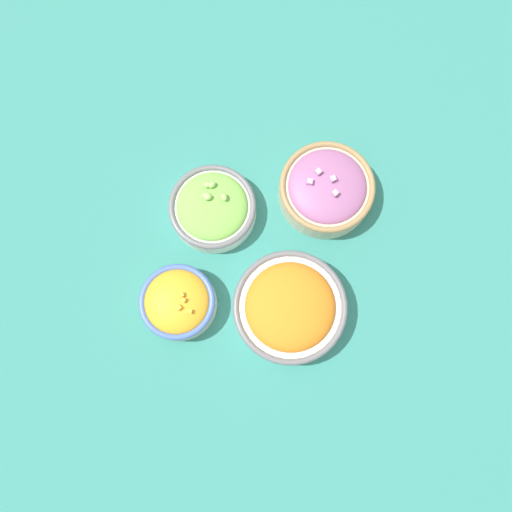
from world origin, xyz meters
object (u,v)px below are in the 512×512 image
at_px(bowl_carrots, 290,307).
at_px(bowl_red_onion, 326,189).
at_px(bowl_lettuce, 213,208).
at_px(bowl_squash, 178,302).

bearing_deg(bowl_carrots, bowl_red_onion, 169.20).
bearing_deg(bowl_lettuce, bowl_squash, -11.25).
height_order(bowl_lettuce, bowl_red_onion, bowl_red_onion).
distance_m(bowl_lettuce, bowl_carrots, 0.25).
distance_m(bowl_carrots, bowl_red_onion, 0.24).
height_order(bowl_lettuce, bowl_carrots, bowl_carrots).
relative_size(bowl_carrots, bowl_red_onion, 1.14).
height_order(bowl_squash, bowl_carrots, bowl_carrots).
xyz_separation_m(bowl_squash, bowl_red_onion, (-0.26, 0.25, 0.00)).
height_order(bowl_lettuce, bowl_squash, bowl_squash).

